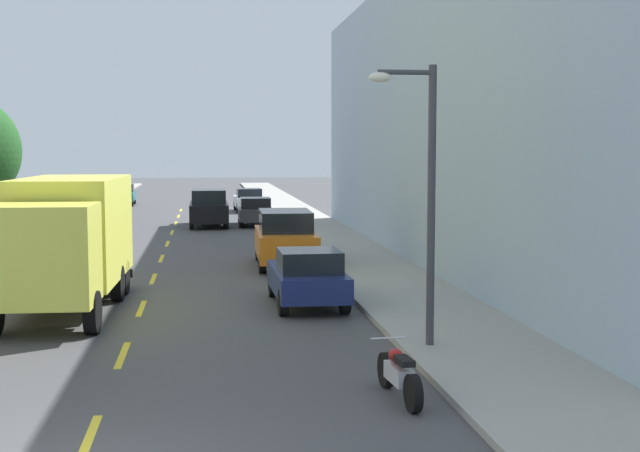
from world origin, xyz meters
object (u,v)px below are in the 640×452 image
Objects in this scene: parked_hatchback_burgundy at (100,206)px; parked_hatchback_white at (249,200)px; delivery_box_truck at (67,236)px; moving_black_sedan at (209,208)px; parked_sedan_sky at (87,215)px; parked_hatchback_teal at (122,195)px; parked_hatchback_navy at (307,277)px; parked_hatchback_charcoal at (255,211)px; parked_suv_orange at (285,238)px; parked_hatchback_silver at (62,226)px; street_lamp at (423,181)px; parked_motorcycle at (399,374)px.

parked_hatchback_white is at bearing 26.84° from parked_hatchback_burgundy.
moving_black_sedan is at bearing 81.11° from delivery_box_truck.
parked_sedan_sky is 7.28m from parked_hatchback_burgundy.
parked_hatchback_teal is (-2.51, 40.66, -1.13)m from delivery_box_truck.
parked_hatchback_navy is at bearing -68.72° from parked_sedan_sky.
parked_hatchback_burgundy is at bearing 146.67° from parked_hatchback_charcoal.
parked_suv_orange reaches higher than parked_hatchback_charcoal.
parked_hatchback_white is at bearing 75.94° from moving_black_sedan.
parked_suv_orange and moving_black_sedan have the same top height.
delivery_box_truck reaches higher than parked_hatchback_silver.
parked_hatchback_charcoal is 19.52m from parked_hatchback_teal.
parked_hatchback_charcoal is (-0.03, 23.31, 0.00)m from parked_hatchback_navy.
parked_hatchback_white is 11.39m from parked_hatchback_teal.
parked_hatchback_silver is (-8.66, -7.58, 0.00)m from parked_hatchback_charcoal.
parked_hatchback_burgundy is (-8.85, -4.48, 0.00)m from parked_hatchback_white.
parked_sedan_sky is 8.59m from parked_hatchback_charcoal.
street_lamp reaches higher than delivery_box_truck.
street_lamp is 2.70× the size of parked_motorcycle.
parked_suv_orange reaches higher than parked_sedan_sky.
parked_hatchback_teal is 1.01× the size of parked_hatchback_burgundy.
parked_hatchback_navy is at bearing 107.51° from street_lamp.
parked_motorcycle is at bearing -86.61° from parked_hatchback_navy.
parked_hatchback_teal is (-0.08, 19.13, 0.01)m from parked_sedan_sky.
parked_sedan_sky reaches higher than parked_motorcycle.
parked_sedan_sky is at bearing -169.49° from parked_hatchback_charcoal.
parked_motorcycle is (0.50, -8.44, -0.35)m from parked_hatchback_navy.
parked_hatchback_teal is at bearing 89.69° from parked_hatchback_silver.
delivery_box_truck is 1.52× the size of parked_suv_orange.
parked_motorcycle is at bearing -52.93° from delivery_box_truck.
parked_hatchback_burgundy and parked_hatchback_silver have the same top height.
delivery_box_truck is at bearing -130.02° from parked_suv_orange.
parked_hatchback_white reaches higher than parked_sedan_sky.
parked_hatchback_white is at bearing 53.82° from parked_sedan_sky.
parked_sedan_sky is 0.94× the size of moving_black_sedan.
moving_black_sedan is at bearing 99.33° from parked_suv_orange.
parked_hatchback_navy and parked_hatchback_white have the same top height.
parked_sedan_sky is 31.50m from parked_motorcycle.
parked_hatchback_silver is at bearing -116.39° from parked_hatchback_white.
parked_hatchback_charcoal is 1.00× the size of parked_hatchback_teal.
parked_motorcycle is (9.05, -49.32, -0.35)m from parked_hatchback_teal.
parked_hatchback_charcoal is at bearing -90.89° from parked_hatchback_white.
parked_hatchback_teal is at bearing 89.21° from parked_hatchback_burgundy.
parked_hatchback_silver is at bearing -92.08° from parked_sedan_sky.
parked_hatchback_navy is 41.76m from parked_hatchback_teal.
parked_hatchback_burgundy is at bearing 90.12° from parked_hatchback_silver.
parked_suv_orange is at bearing 91.36° from parked_motorcycle.
street_lamp is 1.23× the size of parked_sedan_sky.
parked_hatchback_white is at bearing 63.61° from parked_hatchback_silver.
moving_black_sedan is at bearing 13.59° from parked_sedan_sky.
delivery_box_truck reaches higher than parked_suv_orange.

